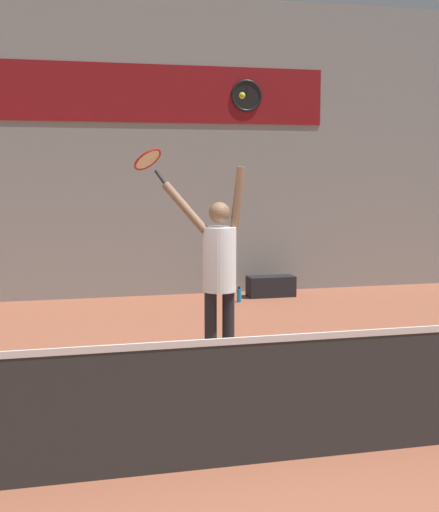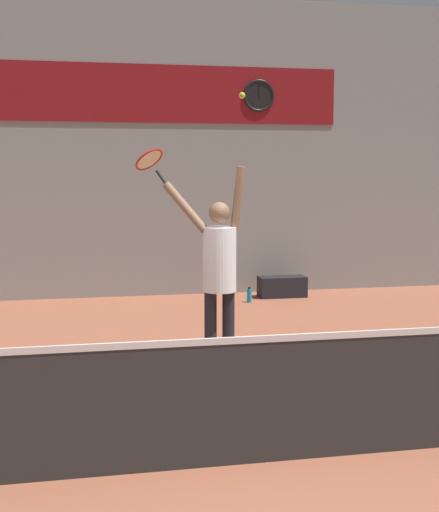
% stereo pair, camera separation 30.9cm
% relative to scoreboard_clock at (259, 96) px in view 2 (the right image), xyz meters
% --- Properties ---
extents(ground_plane, '(18.00, 18.00, 0.00)m').
position_rel_scoreboard_clock_xyz_m(ground_plane, '(-1.93, -6.06, -3.39)').
color(ground_plane, '#9E563D').
extents(back_wall, '(18.00, 0.10, 5.00)m').
position_rel_scoreboard_clock_xyz_m(back_wall, '(-1.93, 0.08, -0.89)').
color(back_wall, gray).
rests_on(back_wall, ground_plane).
extents(sponsor_banner, '(6.56, 0.02, 0.95)m').
position_rel_scoreboard_clock_xyz_m(sponsor_banner, '(-1.93, 0.02, -0.00)').
color(sponsor_banner, maroon).
extents(scoreboard_clock, '(0.55, 0.05, 0.55)m').
position_rel_scoreboard_clock_xyz_m(scoreboard_clock, '(0.00, 0.00, 0.00)').
color(scoreboard_clock, black).
extents(court_net, '(8.92, 0.07, 1.06)m').
position_rel_scoreboard_clock_xyz_m(court_net, '(-1.93, -7.10, -2.89)').
color(court_net, '#333333').
rests_on(court_net, ground_plane).
extents(tennis_player, '(0.85, 0.52, 2.18)m').
position_rel_scoreboard_clock_xyz_m(tennis_player, '(-1.66, -4.71, -2.26)').
color(tennis_player, black).
rests_on(tennis_player, ground_plane).
extents(tennis_racket, '(0.43, 0.43, 0.39)m').
position_rel_scoreboard_clock_xyz_m(tennis_racket, '(-2.33, -4.25, -1.15)').
color(tennis_racket, black).
extents(tennis_ball, '(0.07, 0.07, 0.07)m').
position_rel_scoreboard_clock_xyz_m(tennis_ball, '(-1.44, -4.80, -0.50)').
color(tennis_ball, '#CCDB2D').
extents(water_bottle, '(0.08, 0.08, 0.25)m').
position_rel_scoreboard_clock_xyz_m(water_bottle, '(-0.38, -0.92, -3.27)').
color(water_bottle, '#198CCC').
rests_on(water_bottle, ground_plane).
extents(equipment_bag, '(0.79, 0.35, 0.35)m').
position_rel_scoreboard_clock_xyz_m(equipment_bag, '(0.28, -0.54, -3.21)').
color(equipment_bag, black).
rests_on(equipment_bag, ground_plane).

